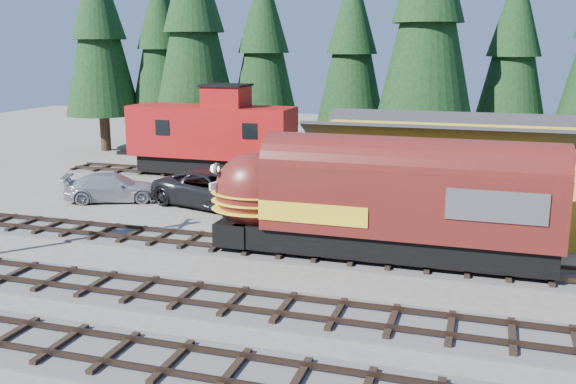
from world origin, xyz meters
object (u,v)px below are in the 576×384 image
(locomotive, at_px, (371,206))
(caboose, at_px, (213,135))
(pickup_truck_a, at_px, (215,189))
(depot, at_px, (445,166))
(pickup_truck_b, at_px, (113,187))

(locomotive, bearing_deg, caboose, 133.27)
(caboose, relative_size, pickup_truck_a, 1.56)
(caboose, bearing_deg, pickup_truck_a, -65.48)
(locomotive, xyz_separation_m, caboose, (-13.18, 14.00, 0.51))
(pickup_truck_a, bearing_deg, depot, -73.82)
(caboose, distance_m, pickup_truck_b, 8.72)
(locomotive, relative_size, pickup_truck_a, 2.02)
(caboose, bearing_deg, depot, -25.65)
(locomotive, xyz_separation_m, pickup_truck_b, (-15.79, 5.94, -1.52))
(pickup_truck_b, bearing_deg, locomotive, -133.94)
(caboose, xyz_separation_m, pickup_truck_b, (-2.60, -8.06, -2.04))
(caboose, bearing_deg, pickup_truck_b, -107.90)
(depot, xyz_separation_m, pickup_truck_b, (-18.22, -0.56, -2.17))
(locomotive, bearing_deg, depot, 69.45)
(locomotive, bearing_deg, pickup_truck_b, 159.39)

